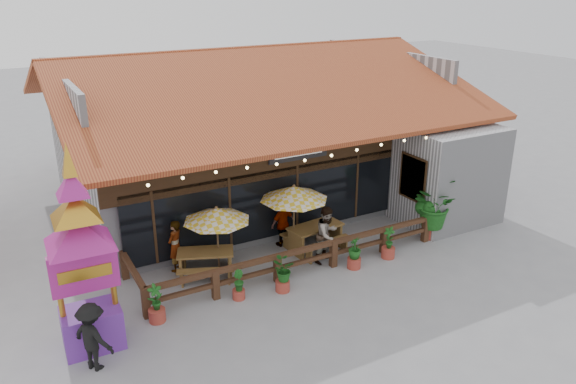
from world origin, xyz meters
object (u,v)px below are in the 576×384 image
picnic_table_left (206,259)px  thai_sign_tower (79,237)px  umbrella_left (217,215)px  umbrella_right (294,193)px  picnic_table_right (315,233)px  pedestrian (93,337)px  tropical_plant (432,205)px

picnic_table_left → thai_sign_tower: size_ratio=0.38×
umbrella_left → umbrella_right: bearing=1.6°
picnic_table_right → thai_sign_tower: size_ratio=0.35×
umbrella_right → pedestrian: bearing=-156.8°
picnic_table_left → pedestrian: 4.85m
picnic_table_left → umbrella_left: bearing=3.7°
thai_sign_tower → tropical_plant: 11.81m
thai_sign_tower → picnic_table_right: bearing=13.9°
tropical_plant → picnic_table_right: bearing=164.3°
picnic_table_right → pedestrian: size_ratio=1.17×
tropical_plant → umbrella_right: bearing=163.9°
picnic_table_left → thai_sign_tower: 4.91m
umbrella_left → umbrella_right: umbrella_right is taller
thai_sign_tower → pedestrian: thai_sign_tower is taller
thai_sign_tower → pedestrian: size_ratio=3.31×
picnic_table_right → pedestrian: 8.22m
pedestrian → umbrella_right: bearing=-101.2°
picnic_table_right → umbrella_right: bearing=161.8°
umbrella_right → picnic_table_right: umbrella_right is taller
umbrella_left → tropical_plant: umbrella_left is taller
picnic_table_left → tropical_plant: bearing=-9.1°
thai_sign_tower → tropical_plant: (11.66, 0.75, -1.76)m
picnic_table_left → picnic_table_right: (3.86, -0.12, 0.04)m
umbrella_left → thai_sign_tower: bearing=-154.0°
umbrella_right → picnic_table_left: umbrella_right is taller
picnic_table_right → thai_sign_tower: 8.19m
thai_sign_tower → picnic_table_left: bearing=28.2°
umbrella_left → picnic_table_left: 1.44m
picnic_table_right → pedestrian: (-7.73, -2.78, 0.26)m
umbrella_left → thai_sign_tower: 4.77m
umbrella_left → thai_sign_tower: size_ratio=0.39×
pedestrian → tropical_plant: bearing=-116.4°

